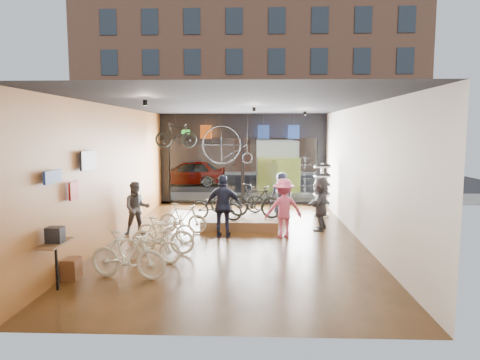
{
  "coord_description": "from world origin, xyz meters",
  "views": [
    {
      "loc": [
        0.55,
        -12.12,
        3.08
      ],
      "look_at": [
        0.05,
        1.4,
        1.53
      ],
      "focal_mm": 32.0,
      "sensor_mm": 36.0,
      "label": 1
    }
  ],
  "objects_px": {
    "customer_2": "(224,206)",
    "hung_bike": "(176,135)",
    "display_bike_right": "(238,199)",
    "street_car": "(188,173)",
    "customer_5": "(320,204)",
    "floor_bike_4": "(166,228)",
    "floor_bike_3": "(163,236)",
    "display_bike_left": "(217,206)",
    "customer_3": "(284,208)",
    "customer_1": "(137,208)",
    "floor_bike_1": "(128,255)",
    "customer_4": "(282,194)",
    "display_platform": "(240,222)",
    "sunglasses_rack": "(322,190)",
    "floor_bike_5": "(182,218)",
    "box_truck": "(277,165)",
    "floor_bike_2": "(149,245)",
    "display_bike_mid": "(255,201)",
    "penny_farthing": "(230,146)"
  },
  "relations": [
    {
      "from": "box_truck",
      "to": "customer_1",
      "type": "bearing_deg",
      "value": -113.37
    },
    {
      "from": "customer_1",
      "to": "floor_bike_2",
      "type": "bearing_deg",
      "value": -87.06
    },
    {
      "from": "floor_bike_3",
      "to": "hung_bike",
      "type": "xyz_separation_m",
      "value": [
        -0.73,
        5.94,
        2.44
      ]
    },
    {
      "from": "display_bike_right",
      "to": "hung_bike",
      "type": "height_order",
      "value": "hung_bike"
    },
    {
      "from": "display_platform",
      "to": "display_bike_mid",
      "type": "relative_size",
      "value": 1.32
    },
    {
      "from": "display_platform",
      "to": "floor_bike_3",
      "type": "bearing_deg",
      "value": -118.85
    },
    {
      "from": "display_bike_left",
      "to": "customer_3",
      "type": "relative_size",
      "value": 0.96
    },
    {
      "from": "customer_4",
      "to": "penny_farthing",
      "type": "relative_size",
      "value": 0.83
    },
    {
      "from": "box_truck",
      "to": "customer_2",
      "type": "xyz_separation_m",
      "value": [
        -2.05,
        -10.94,
        -0.36
      ]
    },
    {
      "from": "display_bike_mid",
      "to": "customer_3",
      "type": "relative_size",
      "value": 1.06
    },
    {
      "from": "floor_bike_2",
      "to": "customer_1",
      "type": "relative_size",
      "value": 0.99
    },
    {
      "from": "display_bike_right",
      "to": "box_truck",
      "type": "bearing_deg",
      "value": -20.37
    },
    {
      "from": "display_bike_mid",
      "to": "customer_3",
      "type": "distance_m",
      "value": 1.6
    },
    {
      "from": "customer_1",
      "to": "display_platform",
      "type": "bearing_deg",
      "value": 5.16
    },
    {
      "from": "display_bike_mid",
      "to": "customer_5",
      "type": "height_order",
      "value": "customer_5"
    },
    {
      "from": "floor_bike_3",
      "to": "hung_bike",
      "type": "relative_size",
      "value": 1.01
    },
    {
      "from": "floor_bike_2",
      "to": "display_bike_left",
      "type": "xyz_separation_m",
      "value": [
        1.28,
        3.48,
        0.32
      ]
    },
    {
      "from": "customer_2",
      "to": "customer_4",
      "type": "xyz_separation_m",
      "value": [
        1.87,
        3.24,
        -0.12
      ]
    },
    {
      "from": "display_bike_right",
      "to": "floor_bike_2",
      "type": "bearing_deg",
      "value": 148.12
    },
    {
      "from": "sunglasses_rack",
      "to": "floor_bike_1",
      "type": "bearing_deg",
      "value": -114.05
    },
    {
      "from": "floor_bike_5",
      "to": "sunglasses_rack",
      "type": "height_order",
      "value": "sunglasses_rack"
    },
    {
      "from": "customer_4",
      "to": "hung_bike",
      "type": "xyz_separation_m",
      "value": [
        -4.0,
        0.9,
        2.13
      ]
    },
    {
      "from": "display_bike_left",
      "to": "customer_4",
      "type": "distance_m",
      "value": 3.08
    },
    {
      "from": "display_bike_right",
      "to": "sunglasses_rack",
      "type": "distance_m",
      "value": 3.21
    },
    {
      "from": "floor_bike_1",
      "to": "floor_bike_2",
      "type": "distance_m",
      "value": 1.15
    },
    {
      "from": "customer_1",
      "to": "customer_5",
      "type": "distance_m",
      "value": 5.61
    },
    {
      "from": "display_bike_mid",
      "to": "hung_bike",
      "type": "height_order",
      "value": "hung_bike"
    },
    {
      "from": "floor_bike_5",
      "to": "customer_4",
      "type": "relative_size",
      "value": 0.95
    },
    {
      "from": "floor_bike_4",
      "to": "customer_4",
      "type": "bearing_deg",
      "value": -37.66
    },
    {
      "from": "floor_bike_1",
      "to": "customer_4",
      "type": "relative_size",
      "value": 1.06
    },
    {
      "from": "customer_1",
      "to": "hung_bike",
      "type": "bearing_deg",
      "value": 65.0
    },
    {
      "from": "street_car",
      "to": "floor_bike_4",
      "type": "height_order",
      "value": "street_car"
    },
    {
      "from": "floor_bike_1",
      "to": "floor_bike_4",
      "type": "height_order",
      "value": "floor_bike_1"
    },
    {
      "from": "street_car",
      "to": "floor_bike_5",
      "type": "xyz_separation_m",
      "value": [
        1.63,
        -11.44,
        -0.27
      ]
    },
    {
      "from": "display_platform",
      "to": "customer_1",
      "type": "bearing_deg",
      "value": -156.65
    },
    {
      "from": "customer_2",
      "to": "customer_3",
      "type": "distance_m",
      "value": 1.74
    },
    {
      "from": "box_truck",
      "to": "floor_bike_4",
      "type": "relative_size",
      "value": 4.05
    },
    {
      "from": "display_bike_left",
      "to": "penny_farthing",
      "type": "xyz_separation_m",
      "value": [
        0.19,
        3.69,
        1.77
      ]
    },
    {
      "from": "floor_bike_2",
      "to": "display_bike_left",
      "type": "bearing_deg",
      "value": -8.58
    },
    {
      "from": "display_platform",
      "to": "customer_3",
      "type": "distance_m",
      "value": 2.06
    },
    {
      "from": "street_car",
      "to": "display_bike_right",
      "type": "height_order",
      "value": "street_car"
    },
    {
      "from": "customer_3",
      "to": "floor_bike_5",
      "type": "bearing_deg",
      "value": -20.77
    },
    {
      "from": "street_car",
      "to": "display_bike_right",
      "type": "bearing_deg",
      "value": 18.25
    },
    {
      "from": "customer_3",
      "to": "sunglasses_rack",
      "type": "relative_size",
      "value": 0.89
    },
    {
      "from": "street_car",
      "to": "customer_5",
      "type": "distance_m",
      "value": 12.37
    },
    {
      "from": "customer_2",
      "to": "customer_4",
      "type": "distance_m",
      "value": 3.74
    },
    {
      "from": "floor_bike_2",
      "to": "hung_bike",
      "type": "relative_size",
      "value": 1.0
    },
    {
      "from": "hung_bike",
      "to": "floor_bike_4",
      "type": "bearing_deg",
      "value": 174.58
    },
    {
      "from": "customer_2",
      "to": "hung_bike",
      "type": "distance_m",
      "value": 5.07
    },
    {
      "from": "floor_bike_4",
      "to": "floor_bike_5",
      "type": "distance_m",
      "value": 1.25
    }
  ]
}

